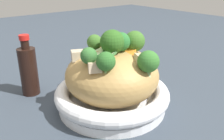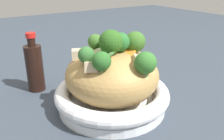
% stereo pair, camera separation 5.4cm
% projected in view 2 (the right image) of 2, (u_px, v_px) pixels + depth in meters
% --- Properties ---
extents(ground_plane, '(3.00, 3.00, 0.00)m').
position_uv_depth(ground_plane, '(112.00, 106.00, 0.58)').
color(ground_plane, '#333C47').
extents(serving_bowl, '(0.27, 0.27, 0.05)m').
position_uv_depth(serving_bowl, '(112.00, 96.00, 0.57)').
color(serving_bowl, white).
rests_on(serving_bowl, ground_plane).
extents(noodle_heap, '(0.22, 0.22, 0.13)m').
position_uv_depth(noodle_heap, '(112.00, 75.00, 0.55)').
color(noodle_heap, tan).
rests_on(noodle_heap, serving_bowl).
extents(broccoli_florets, '(0.16, 0.18, 0.09)m').
position_uv_depth(broccoli_florets, '(118.00, 49.00, 0.50)').
color(broccoli_florets, '#9BBB7C').
rests_on(broccoli_florets, serving_bowl).
extents(carrot_coins, '(0.13, 0.08, 0.03)m').
position_uv_depth(carrot_coins, '(119.00, 51.00, 0.53)').
color(carrot_coins, orange).
rests_on(carrot_coins, serving_bowl).
extents(zucchini_slices, '(0.13, 0.13, 0.03)m').
position_uv_depth(zucchini_slices, '(104.00, 52.00, 0.52)').
color(zucchini_slices, beige).
rests_on(zucchini_slices, serving_bowl).
extents(chicken_chunks, '(0.14, 0.18, 0.04)m').
position_uv_depth(chicken_chunks, '(102.00, 52.00, 0.54)').
color(chicken_chunks, '#CBBF8C').
rests_on(chicken_chunks, serving_bowl).
extents(soy_sauce_bottle, '(0.05, 0.05, 0.16)m').
position_uv_depth(soy_sauce_bottle, '(35.00, 67.00, 0.64)').
color(soy_sauce_bottle, black).
rests_on(soy_sauce_bottle, ground_plane).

